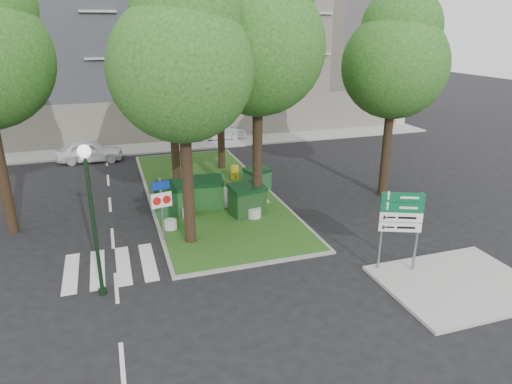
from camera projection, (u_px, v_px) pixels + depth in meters
name	position (u px, v px, depth m)	size (l,w,h in m)	color
ground	(244.00, 267.00, 16.64)	(120.00, 120.00, 0.00)	black
median_island	(209.00, 192.00, 23.91)	(6.00, 16.00, 0.12)	#194814
median_kerb	(209.00, 193.00, 23.91)	(6.30, 16.30, 0.10)	gray
sidewalk_corner	(458.00, 284.00, 15.41)	(5.00, 4.00, 0.12)	#999993
building_sidewalk	(171.00, 146.00, 33.13)	(42.00, 3.00, 0.12)	#999993
zebra_crossing	(136.00, 263.00, 16.87)	(5.00, 3.00, 0.01)	silver
apartment_building	(151.00, 30.00, 37.10)	(41.00, 12.00, 16.00)	tan
tree_median_near_left	(183.00, 55.00, 16.01)	(5.20, 5.20, 10.53)	black
tree_median_near_right	(259.00, 33.00, 18.59)	(5.60, 5.60, 11.46)	black
tree_median_mid	(171.00, 54.00, 22.07)	(4.80, 4.80, 9.99)	black
tree_median_far	(219.00, 25.00, 25.23)	(5.80, 5.80, 11.93)	black
tree_street_right	(397.00, 55.00, 21.44)	(5.00, 5.00, 10.06)	black
dumpster_a	(173.00, 198.00, 20.95)	(1.73, 1.34, 1.46)	#103D17
dumpster_b	(206.00, 193.00, 21.60)	(1.71, 1.29, 1.49)	#123D12
dumpster_c	(247.00, 200.00, 20.79)	(1.74, 1.37, 1.45)	black
dumpster_d	(257.00, 179.00, 23.99)	(1.57, 1.36, 1.22)	#133F1E
bollard_left	(170.00, 224.00, 19.43)	(0.54, 0.54, 0.39)	#AEAFA9
bollard_right	(254.00, 213.00, 20.59)	(0.62, 0.62, 0.45)	#A3A39E
bollard_mid	(188.00, 212.00, 20.66)	(0.57, 0.57, 0.41)	#969591
litter_bin	(235.00, 173.00, 25.66)	(0.45, 0.45, 0.79)	gold
street_lamp	(91.00, 204.00, 13.89)	(0.40, 0.40, 5.02)	black
traffic_sign_pole	(161.00, 201.00, 17.98)	(0.82, 0.20, 2.77)	slate
directional_sign	(401.00, 219.00, 15.64)	(1.35, 0.60, 2.90)	slate
car_white	(90.00, 151.00, 29.36)	(1.63, 4.05, 1.38)	white
car_silver	(219.00, 131.00, 34.95)	(1.42, 4.07, 1.34)	#A6A8AE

